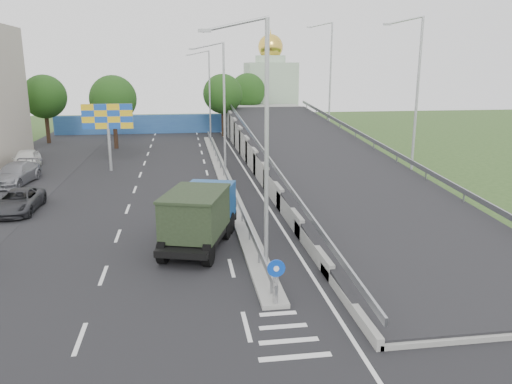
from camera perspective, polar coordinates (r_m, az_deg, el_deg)
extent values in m
plane|color=#2D4C1E|center=(16.42, 3.70, -16.55)|extent=(160.00, 160.00, 0.00)
cube|color=black|center=(34.82, -8.08, 0.05)|extent=(26.00, 90.00, 0.04)
cube|color=gray|center=(38.81, -3.71, 1.76)|extent=(1.00, 44.00, 0.20)
cube|color=gray|center=(41.24, 13.60, 5.31)|extent=(0.10, 50.00, 0.32)
cube|color=gray|center=(38.72, 0.38, 5.15)|extent=(0.10, 50.00, 0.32)
cube|color=gray|center=(38.68, -3.73, 2.70)|extent=(0.08, 44.00, 0.32)
cylinder|color=gray|center=(38.73, -3.72, 2.34)|extent=(0.09, 0.09, 0.60)
cylinder|color=black|center=(17.96, 2.25, -10.82)|extent=(0.20, 0.20, 1.20)
cylinder|color=#0C3FBF|center=(17.58, 2.32, -8.71)|extent=(0.64, 0.05, 0.64)
cylinder|color=white|center=(17.56, 2.34, -8.75)|extent=(0.20, 0.03, 0.20)
cylinder|color=#B2B5B7|center=(20.33, 1.22, 5.14)|extent=(0.18, 0.18, 10.00)
cylinder|color=#B2B5B7|center=(19.98, -2.29, 18.64)|extent=(2.57, 0.12, 0.66)
cube|color=#B2B5B7|center=(19.87, -5.90, 17.88)|extent=(0.50, 0.18, 0.12)
cylinder|color=#B2B5B7|center=(40.06, -3.64, 9.53)|extent=(0.18, 0.18, 10.00)
cylinder|color=#B2B5B7|center=(39.89, -5.54, 16.30)|extent=(2.57, 0.12, 0.66)
cube|color=#B2B5B7|center=(39.83, -7.32, 15.90)|extent=(0.50, 0.18, 0.12)
cylinder|color=#B2B5B7|center=(59.98, -5.31, 11.00)|extent=(0.18, 0.18, 10.00)
cylinder|color=#B2B5B7|center=(59.86, -6.60, 15.51)|extent=(2.57, 0.12, 0.66)
cube|color=#B2B5B7|center=(59.82, -7.79, 15.24)|extent=(0.50, 0.18, 0.12)
cube|color=#294F96|center=(66.19, -9.28, 7.69)|extent=(30.00, 0.50, 2.40)
cube|color=#B2CCAD|center=(75.05, 1.63, 11.13)|extent=(7.00, 7.00, 9.00)
cylinder|color=#B2CCAD|center=(74.96, 1.65, 14.95)|extent=(4.40, 4.40, 1.00)
sphere|color=gold|center=(75.00, 1.66, 16.24)|extent=(3.60, 3.60, 3.60)
cone|color=gold|center=(75.10, 1.68, 17.77)|extent=(0.30, 0.30, 1.20)
cylinder|color=#B2B5B7|center=(42.69, -16.39, 4.94)|extent=(0.24, 0.24, 4.00)
cube|color=yellow|center=(42.39, -16.62, 8.28)|extent=(4.00, 0.20, 2.00)
cylinder|color=black|center=(54.61, -15.79, 6.87)|extent=(0.44, 0.44, 4.00)
sphere|color=#163E10|center=(54.33, -16.02, 10.21)|extent=(4.80, 4.80, 4.80)
cylinder|color=black|center=(62.33, -3.77, 8.19)|extent=(0.44, 0.44, 4.00)
sphere|color=#163E10|center=(62.09, -3.82, 11.13)|extent=(4.80, 4.80, 4.80)
cylinder|color=black|center=(60.99, -22.74, 7.01)|extent=(0.44, 0.44, 4.00)
sphere|color=#163E10|center=(60.74, -23.03, 10.00)|extent=(4.80, 4.80, 4.80)
cylinder|color=black|center=(69.68, -0.94, 8.84)|extent=(0.44, 0.44, 4.00)
sphere|color=#163E10|center=(69.46, -0.95, 11.47)|extent=(4.80, 4.80, 4.80)
cylinder|color=black|center=(26.27, -7.39, -3.32)|extent=(0.67, 1.17, 1.11)
cylinder|color=black|center=(25.80, -3.06, -3.55)|extent=(0.67, 1.17, 1.11)
cylinder|color=black|center=(25.44, -7.95, -3.92)|extent=(0.67, 1.17, 1.11)
cylinder|color=black|center=(24.95, -3.49, -4.17)|extent=(0.67, 1.17, 1.11)
cylinder|color=black|center=(22.27, -10.54, -6.68)|extent=(0.67, 1.17, 1.11)
cylinder|color=black|center=(21.71, -5.46, -7.05)|extent=(0.67, 1.17, 1.11)
cube|color=black|center=(24.02, -6.46, -4.59)|extent=(4.07, 6.67, 0.30)
cube|color=navy|center=(25.93, -5.17, -0.82)|extent=(2.70, 2.23, 1.72)
cube|color=black|center=(26.55, -4.79, 0.55)|extent=(1.85, 0.62, 0.71)
cube|color=black|center=(27.02, -4.68, -2.53)|extent=(2.26, 0.83, 0.50)
cube|color=#212C1A|center=(23.13, -6.93, -2.45)|extent=(3.45, 4.38, 1.82)
cube|color=#212C1A|center=(22.88, -7.00, -0.15)|extent=(3.58, 4.51, 0.12)
imported|color=#303135|center=(32.63, -25.55, -0.97)|extent=(2.22, 4.77, 1.32)
imported|color=gray|center=(40.59, -25.77, 1.89)|extent=(2.91, 5.56, 1.54)
imported|color=white|center=(46.07, -24.78, 3.38)|extent=(2.61, 5.11, 1.66)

